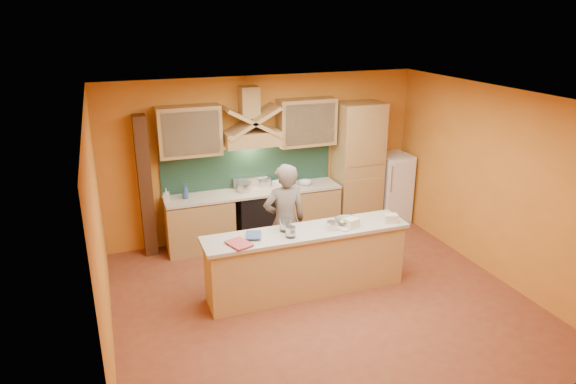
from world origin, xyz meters
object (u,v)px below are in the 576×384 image
object	(u,v)px
fridge	(392,188)
person	(285,222)
stove	(254,216)
kitchen_scale	(332,226)
mixing_bowl	(346,221)

from	to	relation	value
fridge	person	world-z (taller)	person
stove	kitchen_scale	world-z (taller)	kitchen_scale
stove	mixing_bowl	world-z (taller)	mixing_bowl
stove	person	distance (m)	1.44
stove	kitchen_scale	size ratio (longest dim) A/B	7.21
fridge	person	distance (m)	2.98
kitchen_scale	person	bearing A→B (deg)	133.32
mixing_bowl	person	bearing A→B (deg)	146.34
person	fridge	bearing A→B (deg)	-151.90
stove	fridge	bearing A→B (deg)	0.00
person	mixing_bowl	distance (m)	0.90
fridge	mixing_bowl	distance (m)	2.68
stove	mixing_bowl	size ratio (longest dim) A/B	2.86
stove	person	bearing A→B (deg)	-87.34
stove	person	world-z (taller)	person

